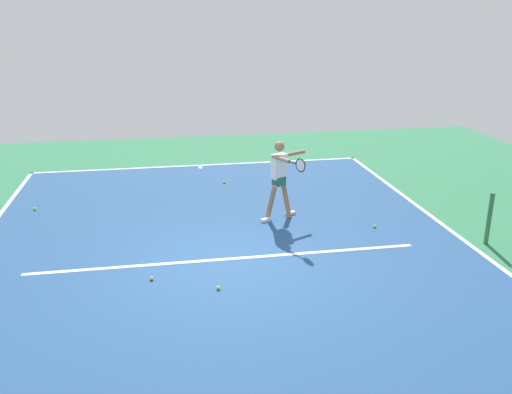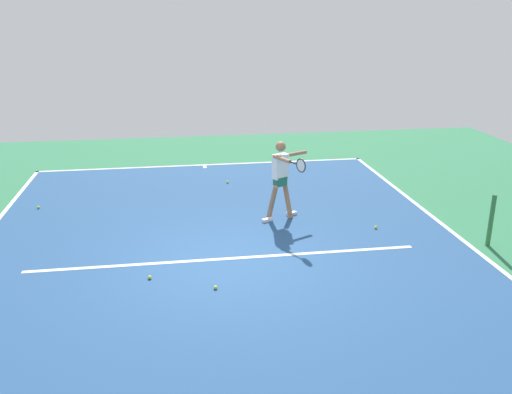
{
  "view_description": "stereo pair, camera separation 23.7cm",
  "coord_description": "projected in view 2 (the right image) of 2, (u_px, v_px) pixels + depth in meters",
  "views": [
    {
      "loc": [
        1.09,
        9.08,
        4.42
      ],
      "look_at": [
        -0.7,
        -1.06,
        0.9
      ],
      "focal_mm": 38.11,
      "sensor_mm": 36.0,
      "label": 1
    },
    {
      "loc": [
        0.86,
        9.12,
        4.42
      ],
      "look_at": [
        -0.7,
        -1.06,
        0.9
      ],
      "focal_mm": 38.11,
      "sensor_mm": 36.0,
      "label": 2
    }
  ],
  "objects": [
    {
      "name": "tennis_ball_near_service_line",
      "position": [
        150.0,
        277.0,
        9.46
      ],
      "size": [
        0.07,
        0.07,
        0.07
      ],
      "primitive_type": "sphere",
      "color": "yellow",
      "rests_on": "ground_plane"
    },
    {
      "name": "court_line_service",
      "position": [
        226.0,
        259.0,
        10.25
      ],
      "size": [
        7.37,
        0.1,
        0.01
      ],
      "primitive_type": "cube",
      "color": "white",
      "rests_on": "ground_plane"
    },
    {
      "name": "ground_plane",
      "position": [
        227.0,
        263.0,
        10.08
      ],
      "size": [
        21.88,
        21.88,
        0.0
      ],
      "primitive_type": "plane",
      "color": "#2D754C"
    },
    {
      "name": "court_surface",
      "position": [
        227.0,
        263.0,
        10.08
      ],
      "size": [
        9.83,
        13.85,
        0.0
      ],
      "primitive_type": "cube",
      "color": "navy",
      "rests_on": "ground_plane"
    },
    {
      "name": "court_line_centre_mark",
      "position": [
        205.0,
        167.0,
        16.32
      ],
      "size": [
        0.1,
        0.3,
        0.01
      ],
      "primitive_type": "cube",
      "color": "white",
      "rests_on": "ground_plane"
    },
    {
      "name": "tennis_ball_by_sideline",
      "position": [
        38.0,
        207.0,
        12.85
      ],
      "size": [
        0.07,
        0.07,
        0.07
      ],
      "primitive_type": "sphere",
      "color": "#C6E53D",
      "rests_on": "ground_plane"
    },
    {
      "name": "court_line_baseline_near",
      "position": [
        204.0,
        165.0,
        16.51
      ],
      "size": [
        9.83,
        0.1,
        0.01
      ],
      "primitive_type": "cube",
      "color": "white",
      "rests_on": "ground_plane"
    },
    {
      "name": "tennis_ball_near_player",
      "position": [
        215.0,
        287.0,
        9.12
      ],
      "size": [
        0.07,
        0.07,
        0.07
      ],
      "primitive_type": "sphere",
      "color": "#C6E53D",
      "rests_on": "ground_plane"
    },
    {
      "name": "tennis_player",
      "position": [
        281.0,
        175.0,
        11.91
      ],
      "size": [
        1.1,
        1.38,
        1.79
      ],
      "rotation": [
        0.0,
        0.0,
        0.46
      ],
      "color": "#9E7051",
      "rests_on": "ground_plane"
    },
    {
      "name": "tennis_ball_centre_court",
      "position": [
        228.0,
        182.0,
        14.75
      ],
      "size": [
        0.07,
        0.07,
        0.07
      ],
      "primitive_type": "sphere",
      "color": "#C6E53D",
      "rests_on": "ground_plane"
    },
    {
      "name": "court_line_sideline_left",
      "position": [
        471.0,
        246.0,
        10.78
      ],
      "size": [
        0.1,
        13.85,
        0.01
      ],
      "primitive_type": "cube",
      "color": "white",
      "rests_on": "ground_plane"
    },
    {
      "name": "net_post",
      "position": [
        491.0,
        221.0,
        10.66
      ],
      "size": [
        0.09,
        0.09,
        1.07
      ],
      "primitive_type": "cylinder",
      "color": "#38753D",
      "rests_on": "ground_plane"
    },
    {
      "name": "tennis_ball_far_corner",
      "position": [
        376.0,
        227.0,
        11.65
      ],
      "size": [
        0.07,
        0.07,
        0.07
      ],
      "primitive_type": "sphere",
      "color": "#C6E53D",
      "rests_on": "ground_plane"
    }
  ]
}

